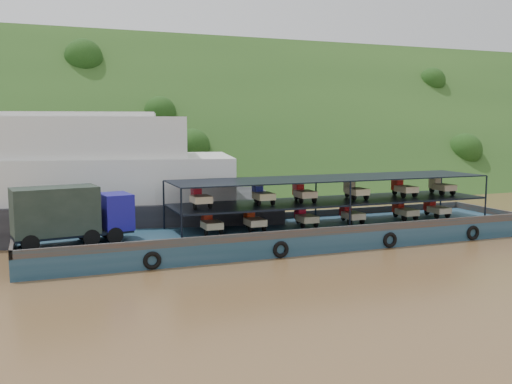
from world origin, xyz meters
name	(u,v)px	position (x,y,z in m)	size (l,w,h in m)	color
ground	(297,239)	(0.00, 0.00, 0.00)	(160.00, 160.00, 0.00)	brown
hillside	(179,188)	(0.00, 36.00, 0.00)	(140.00, 28.00, 28.00)	#1C3B15
cargo_barge	(270,229)	(-2.72, -1.44, 1.16)	(35.04, 7.18, 4.66)	#133344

